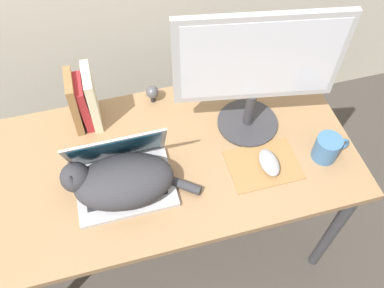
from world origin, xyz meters
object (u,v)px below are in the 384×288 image
object	(u,v)px
cat	(120,181)
mug	(327,148)
laptop	(123,174)
external_monitor	(257,70)
book_row	(84,101)
webcam	(152,92)
computer_mouse	(269,162)

from	to	relation	value
cat	mug	bearing A→B (deg)	-3.37
laptop	external_monitor	size ratio (longest dim) A/B	0.60
external_monitor	book_row	distance (m)	0.62
laptop	external_monitor	xyz separation A→B (m)	(0.49, 0.13, 0.23)
book_row	webcam	bearing A→B (deg)	7.64
cat	webcam	size ratio (longest dim) A/B	5.90
laptop	webcam	size ratio (longest dim) A/B	4.33
laptop	book_row	bearing A→B (deg)	105.20
computer_mouse	webcam	world-z (taller)	webcam
webcam	mug	world-z (taller)	mug
cat	book_row	bearing A→B (deg)	101.70
computer_mouse	laptop	bearing A→B (deg)	172.26
computer_mouse	mug	size ratio (longest dim) A/B	0.89
computer_mouse	mug	bearing A→B (deg)	-3.35
laptop	computer_mouse	distance (m)	0.50
laptop	webcam	bearing A→B (deg)	63.05
mug	laptop	bearing A→B (deg)	173.55
external_monitor	webcam	xyz separation A→B (m)	(-0.32, 0.21, -0.23)
external_monitor	book_row	world-z (taller)	external_monitor
cat	computer_mouse	xyz separation A→B (m)	(0.51, -0.03, -0.05)
external_monitor	computer_mouse	bearing A→B (deg)	-87.74
laptop	cat	xyz separation A→B (m)	(-0.01, -0.04, 0.02)
computer_mouse	cat	bearing A→B (deg)	176.62
cat	mug	distance (m)	0.72
webcam	cat	bearing A→B (deg)	-116.03
external_monitor	webcam	bearing A→B (deg)	147.20
cat	webcam	xyz separation A→B (m)	(0.18, 0.37, -0.02)
laptop	cat	distance (m)	0.05
cat	book_row	world-z (taller)	book_row
laptop	external_monitor	bearing A→B (deg)	14.71
laptop	computer_mouse	world-z (taller)	laptop
computer_mouse	mug	xyz separation A→B (m)	(0.21, -0.01, 0.03)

